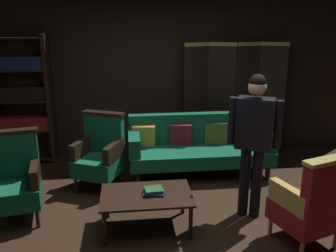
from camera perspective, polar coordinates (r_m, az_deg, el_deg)
name	(u,v)px	position (r m, az deg, el deg)	size (l,w,h in m)	color
ground_plane	(176,226)	(4.21, 1.30, -15.72)	(10.00, 10.00, 0.00)	black
back_wall	(157,72)	(6.04, -1.82, 8.65)	(7.20, 0.10, 2.80)	black
folding_screen	(233,97)	(6.13, 10.47, 4.55)	(1.75, 0.23, 1.90)	black
bookshelf	(23,98)	(6.05, -22.35, 4.24)	(0.90, 0.32, 2.05)	black
velvet_couch	(199,143)	(5.39, 5.02, -2.81)	(2.12, 0.78, 0.88)	black
coffee_table	(146,198)	(3.99, -3.49, -11.50)	(1.00, 0.64, 0.42)	black
armchair_gilt_accent	(311,203)	(3.92, 22.05, -11.40)	(0.73, 0.72, 1.04)	tan
armchair_wing_left	(14,180)	(4.50, -23.50, -7.90)	(0.67, 0.67, 1.04)	black
armchair_wing_right	(100,153)	(4.98, -10.89, -4.35)	(0.76, 0.76, 1.04)	black
standing_figure	(254,134)	(4.10, 13.66, -1.27)	(0.54, 0.36, 1.70)	black
book_navy_cloth	(154,193)	(3.97, -2.32, -10.66)	(0.23, 0.17, 0.03)	navy
book_green_cloth	(154,190)	(3.95, -2.33, -10.24)	(0.19, 0.16, 0.04)	#1E4C28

